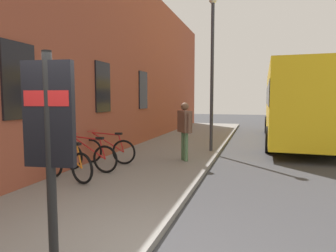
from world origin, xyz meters
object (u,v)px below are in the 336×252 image
(bicycle_leaning_wall, at_px, (67,164))
(city_bus, at_px, (296,101))
(transit_info_sign, at_px, (49,129))
(pedestrian_near_bus, at_px, (185,125))
(bicycle_far_end, at_px, (88,157))
(street_lamp, at_px, (212,61))
(bicycle_nearest_sign, at_px, (107,150))

(bicycle_leaning_wall, bearing_deg, city_bus, -32.93)
(transit_info_sign, height_order, city_bus, city_bus)
(city_bus, distance_m, pedestrian_near_bus, 7.30)
(bicycle_leaning_wall, height_order, bicycle_far_end, same)
(transit_info_sign, bearing_deg, bicycle_leaning_wall, 33.55)
(pedestrian_near_bus, bearing_deg, city_bus, -31.85)
(city_bus, xyz_separation_m, street_lamp, (-4.26, 3.30, 1.45))
(bicycle_far_end, distance_m, transit_info_sign, 4.85)
(street_lamp, bearing_deg, city_bus, -37.79)
(transit_info_sign, height_order, pedestrian_near_bus, transit_info_sign)
(city_bus, height_order, pedestrian_near_bus, city_bus)
(bicycle_nearest_sign, height_order, pedestrian_near_bus, pedestrian_near_bus)
(city_bus, bearing_deg, bicycle_far_end, 144.23)
(bicycle_leaning_wall, bearing_deg, pedestrian_near_bus, -35.08)
(bicycle_leaning_wall, height_order, pedestrian_near_bus, pedestrian_near_bus)
(bicycle_leaning_wall, relative_size, bicycle_nearest_sign, 0.96)
(city_bus, bearing_deg, bicycle_nearest_sign, 140.73)
(transit_info_sign, bearing_deg, bicycle_far_end, 27.46)
(city_bus, height_order, street_lamp, street_lamp)
(bicycle_leaning_wall, xyz_separation_m, bicycle_nearest_sign, (1.92, -0.01, 0.00))
(bicycle_far_end, height_order, bicycle_nearest_sign, same)
(bicycle_nearest_sign, height_order, street_lamp, street_lamp)
(bicycle_leaning_wall, xyz_separation_m, pedestrian_near_bus, (2.99, -2.10, 0.71))
(transit_info_sign, bearing_deg, city_bus, -16.92)
(city_bus, bearing_deg, street_lamp, 142.21)
(bicycle_far_end, relative_size, city_bus, 0.17)
(pedestrian_near_bus, bearing_deg, bicycle_nearest_sign, 117.11)
(bicycle_leaning_wall, height_order, bicycle_nearest_sign, same)
(bicycle_leaning_wall, relative_size, bicycle_far_end, 0.96)
(bicycle_nearest_sign, distance_m, city_bus, 9.46)
(pedestrian_near_bus, xyz_separation_m, street_lamp, (1.92, -0.54, 2.15))
(transit_info_sign, bearing_deg, pedestrian_near_bus, 0.55)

